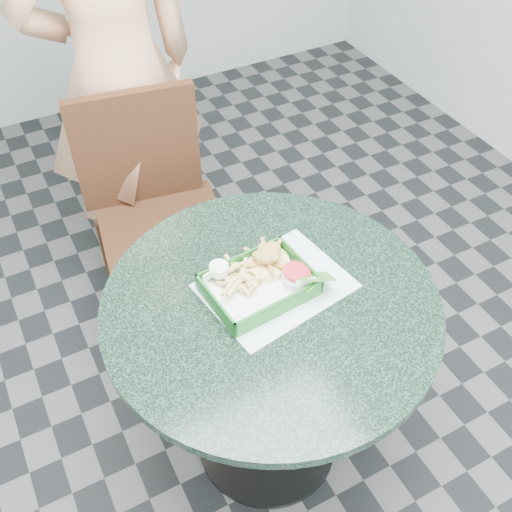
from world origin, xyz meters
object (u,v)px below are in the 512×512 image
cafe_table (270,344)px  food_basket (259,293)px  dining_chair (154,201)px  sauce_ramekin (221,271)px  diner_person (107,21)px  crab_sandwich (270,263)px

cafe_table → food_basket: bearing=108.2°
dining_chair → sauce_ramekin: size_ratio=17.47×
cafe_table → dining_chair: 0.81m
diner_person → food_basket: size_ratio=8.00×
dining_chair → diner_person: 0.64m
cafe_table → crab_sandwich: size_ratio=7.39×
cafe_table → diner_person: bearing=91.7°
dining_chair → food_basket: (0.04, -0.77, 0.23)m
sauce_ramekin → dining_chair: bearing=87.6°
cafe_table → food_basket: size_ratio=3.31×
cafe_table → food_basket: 0.19m
dining_chair → diner_person: bearing=95.2°
dining_chair → diner_person: size_ratio=0.42×
sauce_ramekin → diner_person: bearing=87.2°
diner_person → sauce_ramekin: bearing=82.4°
cafe_table → diner_person: size_ratio=0.41×
crab_sandwich → dining_chair: bearing=98.3°
crab_sandwich → sauce_ramekin: 0.14m
crab_sandwich → sauce_ramekin: bearing=165.4°
diner_person → food_basket: (0.02, -1.07, -0.33)m
cafe_table → sauce_ramekin: bearing=121.3°
diner_person → sauce_ramekin: (-0.05, -0.98, -0.30)m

